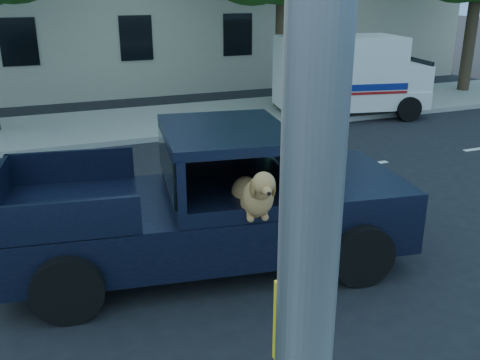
# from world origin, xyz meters

# --- Properties ---
(ground) EXTENTS (120.00, 120.00, 0.00)m
(ground) POSITION_xyz_m (0.00, 0.00, 0.00)
(ground) COLOR black
(ground) RESTS_ON ground
(far_sidewalk) EXTENTS (60.00, 4.00, 0.15)m
(far_sidewalk) POSITION_xyz_m (0.00, 9.20, 0.07)
(far_sidewalk) COLOR gray
(far_sidewalk) RESTS_ON ground
(lane_stripes) EXTENTS (21.60, 0.14, 0.01)m
(lane_stripes) POSITION_xyz_m (2.00, 3.40, 0.01)
(lane_stripes) COLOR silver
(lane_stripes) RESTS_ON ground
(pickup_truck) EXTENTS (6.06, 3.38, 2.07)m
(pickup_truck) POSITION_xyz_m (-0.85, 0.33, 0.70)
(pickup_truck) COLOR black
(pickup_truck) RESTS_ON ground
(mail_truck) EXTENTS (4.93, 3.09, 2.53)m
(mail_truck) POSITION_xyz_m (6.53, 7.95, 1.10)
(mail_truck) COLOR silver
(mail_truck) RESTS_ON ground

